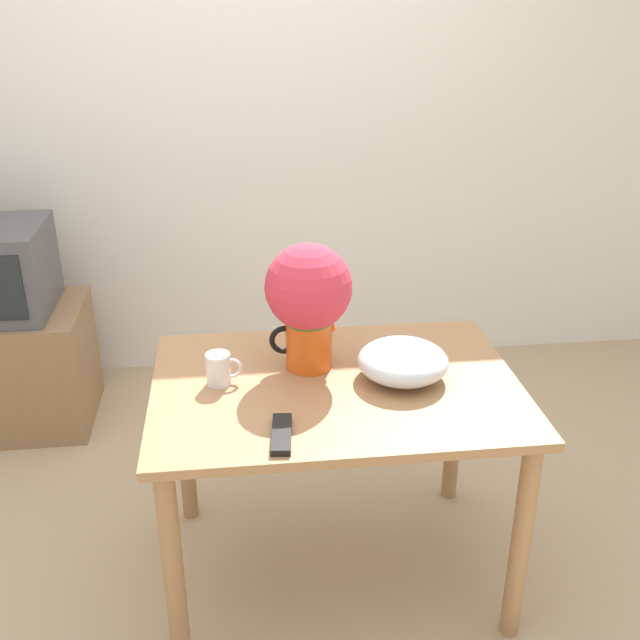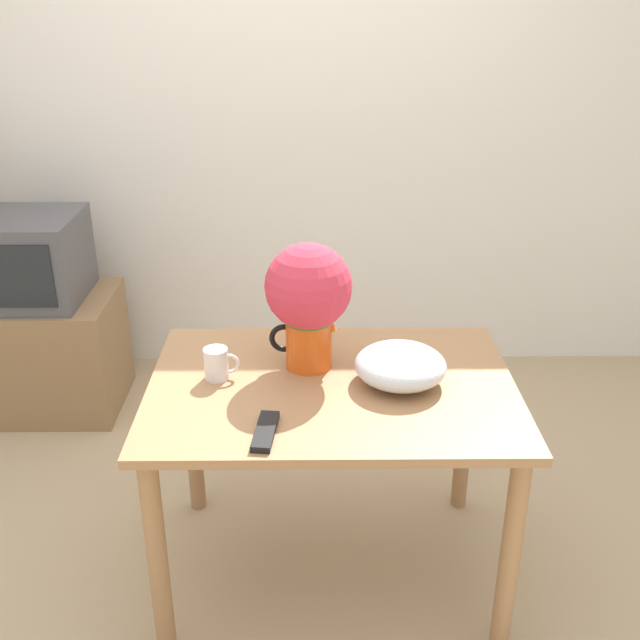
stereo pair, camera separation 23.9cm
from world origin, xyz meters
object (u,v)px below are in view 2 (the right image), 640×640
object	(u,v)px
flower_vase	(308,297)
coffee_mug	(217,364)
white_bowl	(400,365)
tv_set	(30,258)

from	to	relation	value
flower_vase	coffee_mug	distance (m)	0.36
white_bowl	tv_set	world-z (taller)	tv_set
tv_set	white_bowl	bearing A→B (deg)	-36.37
tv_set	coffee_mug	bearing A→B (deg)	-48.70
coffee_mug	white_bowl	bearing A→B (deg)	-3.13
flower_vase	tv_set	xyz separation A→B (m)	(-1.27, 1.03, -0.23)
coffee_mug	white_bowl	xyz separation A→B (m)	(0.58, -0.03, 0.01)
coffee_mug	tv_set	distance (m)	1.48
flower_vase	coffee_mug	bearing A→B (deg)	-164.18
coffee_mug	tv_set	size ratio (longest dim) A/B	0.24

